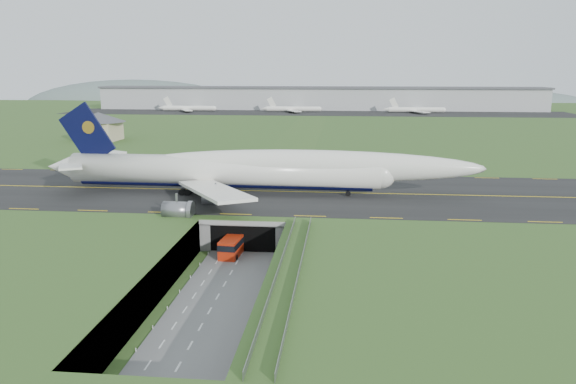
# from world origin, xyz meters

# --- Properties ---
(ground) EXTENTS (900.00, 900.00, 0.00)m
(ground) POSITION_xyz_m (0.00, 0.00, 0.00)
(ground) COLOR #305622
(ground) RESTS_ON ground
(airfield_deck) EXTENTS (800.00, 800.00, 6.00)m
(airfield_deck) POSITION_xyz_m (0.00, 0.00, 3.00)
(airfield_deck) COLOR gray
(airfield_deck) RESTS_ON ground
(trench_road) EXTENTS (12.00, 75.00, 0.20)m
(trench_road) POSITION_xyz_m (0.00, -7.50, 0.10)
(trench_road) COLOR slate
(trench_road) RESTS_ON ground
(taxiway) EXTENTS (800.00, 44.00, 0.18)m
(taxiway) POSITION_xyz_m (0.00, 33.00, 6.09)
(taxiway) COLOR black
(taxiway) RESTS_ON airfield_deck
(tunnel_portal) EXTENTS (17.00, 22.30, 6.00)m
(tunnel_portal) POSITION_xyz_m (0.00, 16.71, 3.33)
(tunnel_portal) COLOR gray
(tunnel_portal) RESTS_ON ground
(guideway) EXTENTS (3.00, 53.00, 7.05)m
(guideway) POSITION_xyz_m (11.00, -19.11, 5.32)
(guideway) COLOR #A8A8A3
(guideway) RESTS_ON ground
(jumbo_jet) EXTENTS (96.57, 61.80, 20.45)m
(jumbo_jet) POSITION_xyz_m (-1.37, 30.13, 11.51)
(jumbo_jet) COLOR white
(jumbo_jet) RESTS_ON ground
(shuttle_tram) EXTENTS (3.87, 8.56, 3.37)m
(shuttle_tram) POSITION_xyz_m (-1.54, 6.22, 1.84)
(shuttle_tram) COLOR #B4240C
(shuttle_tram) RESTS_ON ground
(service_building) EXTENTS (20.66, 20.66, 10.96)m
(service_building) POSITION_xyz_m (-75.44, 118.14, 12.49)
(service_building) COLOR #C5B38E
(service_building) RESTS_ON ground
(cargo_terminal) EXTENTS (320.00, 67.00, 15.60)m
(cargo_terminal) POSITION_xyz_m (-0.11, 299.41, 13.96)
(cargo_terminal) COLOR #B2B2B2
(cargo_terminal) RESTS_ON ground
(distant_hills) EXTENTS (700.00, 91.00, 60.00)m
(distant_hills) POSITION_xyz_m (64.38, 430.00, -4.00)
(distant_hills) COLOR slate
(distant_hills) RESTS_ON ground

